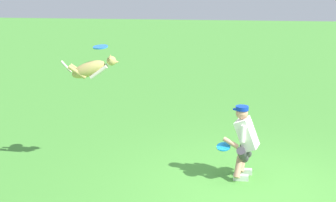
{
  "coord_description": "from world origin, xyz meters",
  "views": [
    {
      "loc": [
        0.51,
        7.42,
        3.48
      ],
      "look_at": [
        1.47,
        -0.63,
        1.31
      ],
      "focal_mm": 51.17,
      "sensor_mm": 36.0,
      "label": 1
    }
  ],
  "objects_px": {
    "person": "(244,140)",
    "frisbee_held": "(223,147)",
    "dog": "(91,69)",
    "frisbee_flying": "(100,47)"
  },
  "relations": [
    {
      "from": "person",
      "to": "dog",
      "type": "relative_size",
      "value": 1.23
    },
    {
      "from": "dog",
      "to": "frisbee_held",
      "type": "bearing_deg",
      "value": -17.44
    },
    {
      "from": "person",
      "to": "frisbee_flying",
      "type": "relative_size",
      "value": 4.83
    },
    {
      "from": "person",
      "to": "frisbee_held",
      "type": "distance_m",
      "value": 0.4
    },
    {
      "from": "frisbee_flying",
      "to": "dog",
      "type": "bearing_deg",
      "value": 7.56
    },
    {
      "from": "person",
      "to": "dog",
      "type": "xyz_separation_m",
      "value": [
        2.76,
        -0.3,
        1.13
      ]
    },
    {
      "from": "frisbee_flying",
      "to": "frisbee_held",
      "type": "bearing_deg",
      "value": 167.94
    },
    {
      "from": "person",
      "to": "dog",
      "type": "height_order",
      "value": "dog"
    },
    {
      "from": "frisbee_held",
      "to": "person",
      "type": "bearing_deg",
      "value": -157.11
    },
    {
      "from": "dog",
      "to": "frisbee_flying",
      "type": "distance_m",
      "value": 0.43
    }
  ]
}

